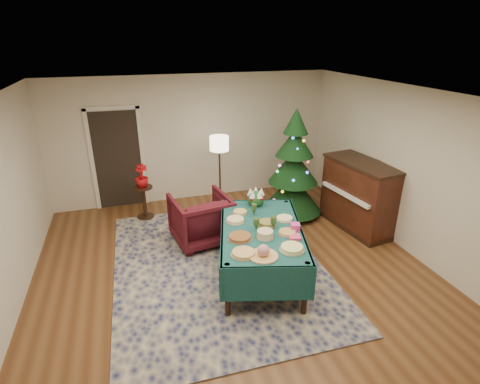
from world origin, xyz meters
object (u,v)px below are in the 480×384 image
object	(u,v)px
buffet_table	(261,237)
side_table	(144,203)
gift_box	(295,227)
piano	(359,196)
floor_lamp	(219,148)
christmas_tree	(293,169)
armchair	(201,217)
potted_plant	(142,181)

from	to	relation	value
buffet_table	side_table	distance (m)	2.96
gift_box	piano	xyz separation A→B (m)	(1.85, 1.13, -0.22)
floor_lamp	christmas_tree	distance (m)	1.53
side_table	armchair	bearing A→B (deg)	-54.30
side_table	christmas_tree	bearing A→B (deg)	-13.81
gift_box	floor_lamp	world-z (taller)	floor_lamp
armchair	side_table	size ratio (longest dim) A/B	1.43
side_table	christmas_tree	world-z (taller)	christmas_tree
gift_box	armchair	distance (m)	1.87
buffet_table	christmas_tree	size ratio (longest dim) A/B	1.06
gift_box	potted_plant	bearing A→B (deg)	126.40
buffet_table	christmas_tree	xyz separation A→B (m)	(1.32, 1.78, 0.34)
armchair	side_table	world-z (taller)	armchair
armchair	floor_lamp	xyz separation A→B (m)	(0.66, 1.23, 0.85)
buffet_table	piano	size ratio (longest dim) A/B	1.45
armchair	piano	xyz separation A→B (m)	(2.95, -0.33, 0.15)
armchair	potted_plant	xyz separation A→B (m)	(-0.89, 1.25, 0.32)
buffet_table	christmas_tree	world-z (taller)	christmas_tree
gift_box	christmas_tree	size ratio (longest dim) A/B	0.06
buffet_table	side_table	bearing A→B (deg)	122.02
buffet_table	potted_plant	distance (m)	2.94
christmas_tree	piano	xyz separation A→B (m)	(0.96, -0.87, -0.34)
potted_plant	christmas_tree	distance (m)	2.97
christmas_tree	gift_box	bearing A→B (deg)	-113.87
armchair	side_table	xyz separation A→B (m)	(-0.89, 1.25, -0.16)
buffet_table	floor_lamp	size ratio (longest dim) A/B	1.47
christmas_tree	buffet_table	bearing A→B (deg)	-126.59
side_table	piano	xyz separation A→B (m)	(3.84, -1.58, 0.31)
armchair	side_table	bearing A→B (deg)	-63.27
buffet_table	christmas_tree	distance (m)	2.25
floor_lamp	buffet_table	bearing A→B (deg)	-89.99
floor_lamp	side_table	xyz separation A→B (m)	(-1.56, 0.02, -1.01)
gift_box	christmas_tree	world-z (taller)	christmas_tree
gift_box	armchair	size ratio (longest dim) A/B	0.13
potted_plant	christmas_tree	bearing A→B (deg)	-13.81
gift_box	piano	world-z (taller)	piano
armchair	christmas_tree	bearing A→B (deg)	-173.86
gift_box	floor_lamp	bearing A→B (deg)	99.28
gift_box	floor_lamp	distance (m)	2.77
armchair	piano	world-z (taller)	piano
armchair	floor_lamp	distance (m)	1.63
armchair	piano	distance (m)	2.97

